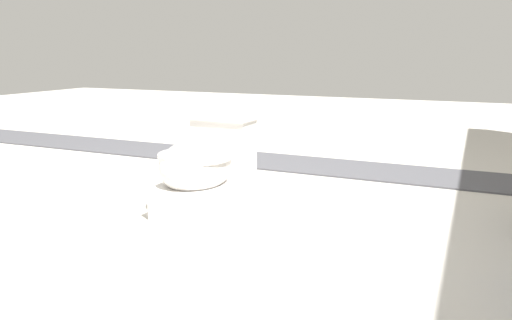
{
  "coord_description": "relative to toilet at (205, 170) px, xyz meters",
  "views": [
    {
      "loc": [
        2.24,
        1.57,
        0.85
      ],
      "look_at": [
        -0.06,
        0.55,
        0.3
      ],
      "focal_mm": 35.0,
      "sensor_mm": 36.0,
      "label": 1
    }
  ],
  "objects": [
    {
      "name": "ground_plane",
      "position": [
        0.05,
        -0.25,
        -0.22
      ],
      "size": [
        14.0,
        14.0,
        0.0
      ],
      "primitive_type": "plane",
      "color": "beige"
    },
    {
      "name": "gravel_strip",
      "position": [
        -1.24,
        0.25,
        -0.21
      ],
      "size": [
        0.56,
        8.0,
        0.01
      ],
      "primitive_type": "cube",
      "color": "#4C4C51",
      "rests_on": "ground"
    },
    {
      "name": "toilet",
      "position": [
        0.0,
        0.0,
        0.0
      ],
      "size": [
        0.64,
        0.39,
        0.52
      ],
      "rotation": [
        0.0,
        0.0,
        -0.01
      ],
      "color": "white",
      "rests_on": "ground"
    }
  ]
}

